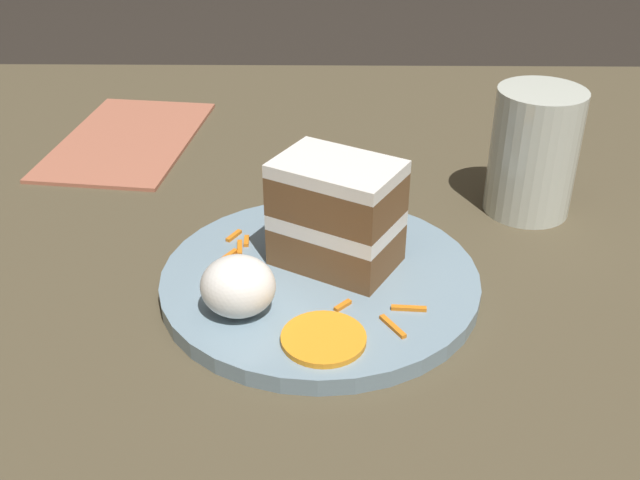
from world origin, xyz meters
The scene contains 9 objects.
ground_plane centered at (0.00, 0.00, 0.00)m, with size 6.00×6.00×0.00m, color black.
dining_table centered at (0.00, 0.00, 0.02)m, with size 1.05×1.16×0.04m, color #4C422D.
plate centered at (0.03, -0.01, 0.04)m, with size 0.25×0.25×0.01m, color gray.
cake_slice centered at (0.02, -0.03, 0.10)m, with size 0.11×0.10×0.09m.
cream_dollop centered at (0.09, 0.04, 0.07)m, with size 0.05×0.05×0.05m, color white.
orange_garnish centered at (0.03, 0.07, 0.05)m, with size 0.06×0.06×0.00m, color orange.
carrot_shreds_scatter centered at (0.04, -0.01, 0.05)m, with size 0.16×0.15×0.00m.
drinking_glass centered at (-0.16, -0.15, 0.09)m, with size 0.08×0.08×0.12m.
menu_card centered at (0.25, -0.30, 0.04)m, with size 0.14×0.24×0.00m, color #B2664C.
Camera 1 is at (0.03, 0.48, 0.38)m, focal length 42.00 mm.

